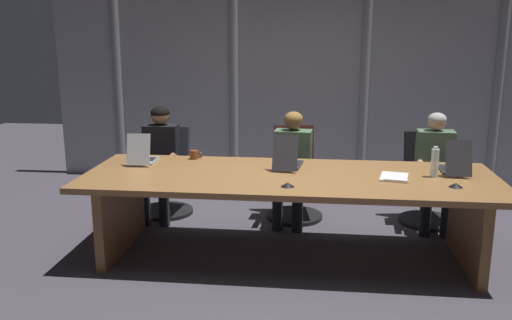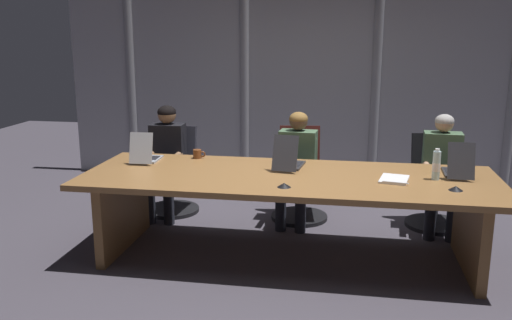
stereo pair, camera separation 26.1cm
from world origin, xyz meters
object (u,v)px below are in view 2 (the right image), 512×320
laptop_left_mid (289,161)px  conference_mic_middle (456,188)px  office_chair_left_end (173,180)px  coffee_mug_near (198,154)px  laptop_left_end (146,156)px  office_chair_center (435,192)px  conference_mic_left_side (284,185)px  laptop_center (458,169)px  water_bottle_primary (436,166)px  person_left_mid (296,161)px  spiral_notepad (394,179)px  office_chair_left_mid (300,185)px  person_center (442,167)px  person_left_end (166,154)px

laptop_left_mid → conference_mic_middle: bearing=-103.6°
office_chair_left_end → coffee_mug_near: 0.89m
laptop_left_end → office_chair_center: laptop_left_end is taller
office_chair_left_end → conference_mic_left_side: (1.42, -1.47, 0.43)m
laptop_center → conference_mic_left_side: laptop_center is taller
laptop_left_mid → conference_mic_left_side: (0.03, -0.63, -0.04)m
laptop_left_mid → conference_mic_middle: size_ratio=4.28×
water_bottle_primary → person_left_mid: bearing=144.8°
office_chair_center → conference_mic_left_side: office_chair_center is taller
coffee_mug_near → person_left_mid: bearing=26.2°
conference_mic_middle → spiral_notepad: conference_mic_middle is taller
laptop_left_mid → office_chair_left_mid: laptop_left_mid is taller
conference_mic_middle → person_center: bearing=85.8°
conference_mic_left_side → conference_mic_middle: bearing=5.9°
office_chair_center → coffee_mug_near: (-2.34, -0.61, 0.45)m
office_chair_left_mid → conference_mic_left_side: bearing=-7.2°
office_chair_center → conference_mic_middle: office_chair_center is taller
office_chair_center → person_left_mid: person_left_mid is taller
laptop_left_mid → person_center: 1.60m
laptop_center → spiral_notepad: bearing=116.3°
office_chair_left_mid → water_bottle_primary: size_ratio=3.69×
coffee_mug_near → spiral_notepad: bearing=-15.5°
office_chair_left_end → conference_mic_left_side: office_chair_left_end is taller
office_chair_left_mid → office_chair_center: (1.39, -0.00, -0.01)m
person_left_end → coffee_mug_near: 0.67m
spiral_notepad → office_chair_center: bearing=76.4°
person_left_end → office_chair_left_mid: bearing=94.3°
office_chair_center → person_left_end: size_ratio=0.78×
office_chair_left_mid → conference_mic_middle: size_ratio=8.81×
office_chair_center → laptop_left_end: bearing=-83.1°
laptop_center → coffee_mug_near: bearing=86.0°
laptop_left_end → water_bottle_primary: 2.61m
coffee_mug_near → spiral_notepad: (1.82, -0.51, -0.03)m
person_left_mid → coffee_mug_near: 1.03m
laptop_left_end → office_chair_left_end: laptop_left_end is taller
office_chair_left_mid → spiral_notepad: 1.48m
coffee_mug_near → conference_mic_middle: 2.38m
laptop_center → conference_mic_left_side: size_ratio=4.02×
laptop_center → office_chair_center: bearing=4.2°
laptop_left_end → person_left_end: 0.68m
spiral_notepad → person_left_mid: bearing=144.6°
water_bottle_primary → coffee_mug_near: size_ratio=2.14×
office_chair_center → conference_mic_left_side: bearing=-53.0°
laptop_left_end → person_center: (2.80, 0.67, -0.16)m
laptop_center → conference_mic_middle: laptop_center is taller
office_chair_left_end → office_chair_center: same height
person_center → office_chair_left_end: bearing=-89.7°
spiral_notepad → office_chair_left_end: bearing=165.3°
laptop_left_mid → person_left_mid: 0.71m
laptop_left_mid → office_chair_left_mid: size_ratio=0.49×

